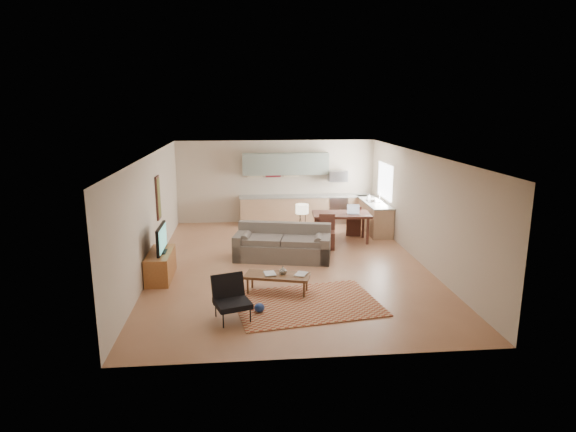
{
  "coord_description": "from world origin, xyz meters",
  "views": [
    {
      "loc": [
        -1.07,
        -11.2,
        3.84
      ],
      "look_at": [
        0.0,
        0.3,
        1.15
      ],
      "focal_mm": 30.0,
      "sensor_mm": 36.0,
      "label": 1
    }
  ],
  "objects": [
    {
      "name": "kitchen_counter_back",
      "position": [
        0.9,
        4.18,
        0.46
      ],
      "size": [
        4.26,
        0.64,
        0.92
      ],
      "primitive_type": null,
      "color": "tan",
      "rests_on": "ground"
    },
    {
      "name": "triptych",
      "position": [
        -0.1,
        4.47,
        1.75
      ],
      "size": [
        1.7,
        0.04,
        0.5
      ],
      "primitive_type": null,
      "color": "#FFEDC9",
      "rests_on": "room"
    },
    {
      "name": "sofa",
      "position": [
        -0.13,
        0.42,
        0.43
      ],
      "size": [
        2.67,
        1.59,
        0.87
      ],
      "primitive_type": null,
      "rotation": [
        0.0,
        0.0,
        -0.21
      ],
      "color": "#5A5047",
      "rests_on": "floor"
    },
    {
      "name": "kitchen_counter_right",
      "position": [
        2.93,
        3.0,
        0.46
      ],
      "size": [
        0.64,
        2.26,
        0.92
      ],
      "primitive_type": null,
      "color": "tan",
      "rests_on": "ground"
    },
    {
      "name": "wall_art_left",
      "position": [
        -3.21,
        0.9,
        1.55
      ],
      "size": [
        0.06,
        0.42,
        1.1
      ],
      "primitive_type": null,
      "color": "olive",
      "rests_on": "room"
    },
    {
      "name": "table_lamp",
      "position": [
        0.46,
        1.16,
        0.99
      ],
      "size": [
        0.38,
        0.38,
        0.57
      ],
      "primitive_type": null,
      "rotation": [
        0.0,
        0.0,
        0.11
      ],
      "color": "beige",
      "rests_on": "console_table"
    },
    {
      "name": "book_a",
      "position": [
        -0.69,
        -1.79,
        0.42
      ],
      "size": [
        0.31,
        0.37,
        0.03
      ],
      "primitive_type": "imported",
      "rotation": [
        0.0,
        0.0,
        0.13
      ],
      "color": "maroon",
      "rests_on": "coffee_table"
    },
    {
      "name": "soap_bottle",
      "position": [
        2.83,
        3.31,
        1.02
      ],
      "size": [
        0.09,
        0.09,
        0.19
      ],
      "primitive_type": "imported",
      "rotation": [
        0.0,
        0.0,
        -0.02
      ],
      "color": "#FFEDC9",
      "rests_on": "kitchen_counter_right"
    },
    {
      "name": "console_table",
      "position": [
        0.46,
        1.16,
        0.35
      ],
      "size": [
        0.66,
        0.48,
        0.71
      ],
      "primitive_type": null,
      "rotation": [
        0.0,
        0.0,
        0.14
      ],
      "color": "#3D1F18",
      "rests_on": "floor"
    },
    {
      "name": "window_right",
      "position": [
        3.23,
        3.0,
        1.55
      ],
      "size": [
        0.02,
        1.4,
        1.05
      ],
      "primitive_type": "cube",
      "color": "white",
      "rests_on": "room"
    },
    {
      "name": "room",
      "position": [
        0.0,
        0.0,
        1.35
      ],
      "size": [
        9.0,
        9.0,
        9.0
      ],
      "color": "#9E6747",
      "rests_on": "ground"
    },
    {
      "name": "kitchen_range",
      "position": [
        2.0,
        4.18,
        0.45
      ],
      "size": [
        0.62,
        0.62,
        0.9
      ],
      "primitive_type": "cube",
      "color": "#A5A8AD",
      "rests_on": "ground"
    },
    {
      "name": "book_b",
      "position": [
        -0.03,
        -1.81,
        0.41
      ],
      "size": [
        0.47,
        0.48,
        0.02
      ],
      "primitive_type": "imported",
      "rotation": [
        0.0,
        0.0,
        -0.44
      ],
      "color": "navy",
      "rests_on": "coffee_table"
    },
    {
      "name": "rug",
      "position": [
        0.12,
        -2.43,
        0.01
      ],
      "size": [
        3.04,
        2.34,
        0.02
      ],
      "primitive_type": "cube",
      "rotation": [
        0.0,
        0.0,
        0.16
      ],
      "color": "#953723",
      "rests_on": "floor"
    },
    {
      "name": "tv",
      "position": [
        -2.92,
        -0.7,
        0.92
      ],
      "size": [
        0.1,
        1.02,
        0.61
      ],
      "primitive_type": null,
      "color": "black",
      "rests_on": "tv_credenza"
    },
    {
      "name": "laptop",
      "position": [
        2.0,
        1.81,
        0.95
      ],
      "size": [
        0.38,
        0.31,
        0.26
      ],
      "primitive_type": null,
      "rotation": [
        0.0,
        0.0,
        -0.15
      ],
      "color": "#A5A8AD",
      "rests_on": "dining_table"
    },
    {
      "name": "dining_chair_far",
      "position": [
        2.2,
        2.59,
        0.45
      ],
      "size": [
        0.52,
        0.54,
        0.9
      ],
      "primitive_type": null,
      "rotation": [
        0.0,
        0.0,
        2.91
      ],
      "color": "#3D1F18",
      "rests_on": "floor"
    },
    {
      "name": "tv_credenza",
      "position": [
        -2.97,
        -0.7,
        0.31
      ],
      "size": [
        0.51,
        1.33,
        0.61
      ],
      "primitive_type": null,
      "color": "#96572A",
      "rests_on": "floor"
    },
    {
      "name": "coffee_table",
      "position": [
        -0.42,
        -1.81,
        0.2
      ],
      "size": [
        1.44,
        0.87,
        0.41
      ],
      "primitive_type": null,
      "rotation": [
        0.0,
        0.0,
        -0.27
      ],
      "color": "#52331D",
      "rests_on": "floor"
    },
    {
      "name": "upper_cabinets",
      "position": [
        0.3,
        4.33,
        1.95
      ],
      "size": [
        2.8,
        0.34,
        0.7
      ],
      "primitive_type": "cube",
      "color": "slate",
      "rests_on": "room"
    },
    {
      "name": "kitchen_microwave",
      "position": [
        2.0,
        4.2,
        1.55
      ],
      "size": [
        0.62,
        0.4,
        0.35
      ],
      "primitive_type": "cube",
      "color": "#A5A8AD",
      "rests_on": "room"
    },
    {
      "name": "dining_chair_near",
      "position": [
        1.15,
        1.25,
        0.46
      ],
      "size": [
        0.52,
        0.53,
        0.92
      ],
      "primitive_type": null,
      "rotation": [
        0.0,
        0.0,
        -0.18
      ],
      "color": "#3D1F18",
      "rests_on": "floor"
    },
    {
      "name": "dining_table",
      "position": [
        1.67,
        1.92,
        0.41
      ],
      "size": [
        1.67,
        1.02,
        0.82
      ],
      "primitive_type": null,
      "rotation": [
        0.0,
        0.0,
        -0.06
      ],
      "color": "#3D1F18",
      "rests_on": "floor"
    },
    {
      "name": "vase",
      "position": [
        -0.3,
        -1.79,
        0.48
      ],
      "size": [
        0.2,
        0.2,
        0.17
      ],
      "primitive_type": "imported",
      "rotation": [
        0.0,
        0.0,
        0.12
      ],
      "color": "black",
      "rests_on": "coffee_table"
    },
    {
      "name": "armchair",
      "position": [
        -1.32,
        -3.02,
        0.4
      ],
      "size": [
        0.89,
        0.89,
        0.8
      ],
      "primitive_type": null,
      "rotation": [
        0.0,
        0.0,
        0.32
      ],
      "color": "black",
      "rests_on": "floor"
    }
  ]
}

